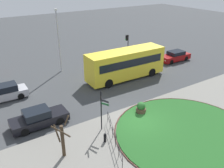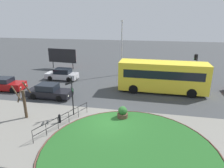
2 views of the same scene
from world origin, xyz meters
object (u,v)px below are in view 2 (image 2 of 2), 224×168
(street_tree_bare, at_px, (24,101))
(car_trailing, at_px, (62,75))
(car_oncoming, at_px, (5,84))
(planter_near_signpost, at_px, (123,113))
(car_near_lane, at_px, (49,91))
(billboard_left, at_px, (62,56))
(lamppost_tall, at_px, (122,46))
(bus_yellow, at_px, (162,76))
(signpost_directional, at_px, (72,94))
(bollard_foreground, at_px, (60,118))
(traffic_light_near, at_px, (196,61))

(street_tree_bare, bearing_deg, car_trailing, 98.74)
(car_oncoming, height_order, planter_near_signpost, car_oncoming)
(street_tree_bare, bearing_deg, car_near_lane, 93.16)
(billboard_left, relative_size, street_tree_bare, 1.49)
(lamppost_tall, bearing_deg, bus_yellow, -48.45)
(car_near_lane, distance_m, lamppost_tall, 12.28)
(car_near_lane, height_order, billboard_left, billboard_left)
(signpost_directional, distance_m, bus_yellow, 10.52)
(bollard_foreground, relative_size, traffic_light_near, 0.22)
(signpost_directional, relative_size, car_oncoming, 0.78)
(car_trailing, height_order, billboard_left, billboard_left)
(car_oncoming, height_order, street_tree_bare, street_tree_bare)
(bollard_foreground, bearing_deg, signpost_directional, 66.48)
(street_tree_bare, bearing_deg, lamppost_tall, 68.60)
(bus_yellow, xyz_separation_m, billboard_left, (-15.33, 7.80, 0.29))
(bollard_foreground, bearing_deg, car_near_lane, 125.30)
(signpost_directional, xyz_separation_m, bollard_foreground, (-0.60, -1.37, -1.61))
(lamppost_tall, bearing_deg, signpost_directional, -98.62)
(signpost_directional, distance_m, planter_near_signpost, 4.45)
(lamppost_tall, bearing_deg, car_trailing, -151.63)
(lamppost_tall, bearing_deg, billboard_left, 170.71)
(traffic_light_near, bearing_deg, signpost_directional, 64.59)
(bus_yellow, height_order, street_tree_bare, bus_yellow)
(car_oncoming, distance_m, billboard_left, 10.98)
(car_near_lane, bearing_deg, street_tree_bare, -86.54)
(bus_yellow, xyz_separation_m, car_near_lane, (-11.49, -3.97, -1.15))
(bus_yellow, xyz_separation_m, planter_near_signpost, (-3.35, -7.00, -1.33))
(lamppost_tall, relative_size, planter_near_signpost, 7.23)
(bus_yellow, distance_m, street_tree_bare, 14.09)
(car_near_lane, relative_size, car_trailing, 1.07)
(billboard_left, xyz_separation_m, street_tree_bare, (4.09, -16.29, -0.59))
(car_near_lane, distance_m, street_tree_bare, 4.62)
(lamppost_tall, distance_m, billboard_left, 10.18)
(car_trailing, distance_m, billboard_left, 6.28)
(bollard_foreground, relative_size, car_oncoming, 0.17)
(bollard_foreground, xyz_separation_m, billboard_left, (-7.20, 16.50, 1.72))
(car_trailing, relative_size, billboard_left, 0.87)
(car_trailing, relative_size, car_oncoming, 0.97)
(car_near_lane, distance_m, car_oncoming, 6.15)
(bollard_foreground, height_order, car_trailing, car_trailing)
(bollard_foreground, relative_size, bus_yellow, 0.08)
(lamppost_tall, xyz_separation_m, street_tree_bare, (-5.75, -14.68, -2.59))
(bollard_foreground, relative_size, billboard_left, 0.15)
(billboard_left, bearing_deg, lamppost_tall, -3.75)
(traffic_light_near, bearing_deg, street_tree_bare, 59.30)
(lamppost_tall, xyz_separation_m, billboard_left, (-9.85, 1.61, -2.00))
(car_near_lane, height_order, car_oncoming, car_near_lane)
(signpost_directional, bearing_deg, planter_near_signpost, 4.64)
(traffic_light_near, bearing_deg, billboard_left, 11.18)
(planter_near_signpost, xyz_separation_m, street_tree_bare, (-7.88, -1.50, 1.03))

